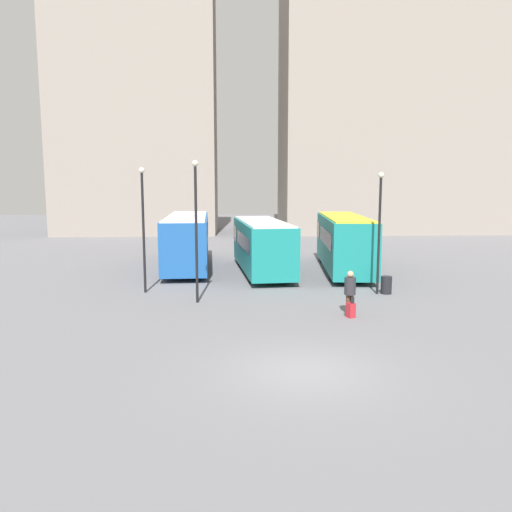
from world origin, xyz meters
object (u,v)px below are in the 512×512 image
object	(u,v)px
traveler	(350,289)
lamp_post_1	(379,223)
lamp_post_2	(196,221)
bus_0	(187,239)
suitcase	(351,310)
bus_1	(262,244)
bus_2	(343,241)
trash_bin	(386,285)
lamp_post_0	(143,220)

from	to	relation	value
traveler	lamp_post_1	distance (m)	4.96
traveler	lamp_post_2	xyz separation A→B (m)	(-6.30, 2.36, 2.59)
bus_0	suitcase	distance (m)	15.01
bus_1	bus_2	bearing A→B (deg)	-89.74
lamp_post_2	lamp_post_1	bearing A→B (deg)	9.24
bus_1	bus_2	distance (m)	5.08
bus_1	trash_bin	xyz separation A→B (m)	(5.63, -6.42, -1.26)
suitcase	lamp_post_2	xyz separation A→B (m)	(-6.23, 2.87, 3.34)
lamp_post_0	lamp_post_2	distance (m)	3.51
traveler	lamp_post_1	xyz separation A→B (m)	(2.24, 3.75, 2.35)
bus_0	lamp_post_2	xyz separation A→B (m)	(1.29, -10.03, 1.84)
bus_2	lamp_post_1	size ratio (longest dim) A/B	1.90
lamp_post_0	lamp_post_2	bearing A→B (deg)	-40.11
lamp_post_0	lamp_post_2	size ratio (longest dim) A/B	0.96
bus_0	trash_bin	bearing A→B (deg)	-132.58
suitcase	trash_bin	distance (m)	5.08
lamp_post_2	lamp_post_0	bearing A→B (deg)	139.89
traveler	trash_bin	size ratio (longest dim) A/B	2.09
lamp_post_2	trash_bin	xyz separation A→B (m)	(8.98, 1.39, -3.21)
bus_2	lamp_post_1	distance (m)	7.06
bus_2	suitcase	distance (m)	11.46
trash_bin	bus_2	bearing A→B (deg)	94.77
bus_2	suitcase	bearing A→B (deg)	174.33
suitcase	trash_bin	world-z (taller)	same
traveler	lamp_post_2	world-z (taller)	lamp_post_2
bus_1	lamp_post_2	xyz separation A→B (m)	(-3.35, -7.81, 1.95)
suitcase	lamp_post_1	world-z (taller)	lamp_post_1
lamp_post_2	bus_0	bearing A→B (deg)	97.30
traveler	lamp_post_0	bearing A→B (deg)	41.82
bus_0	lamp_post_0	bearing A→B (deg)	167.32
suitcase	lamp_post_1	bearing A→B (deg)	-49.39
bus_0	lamp_post_0	world-z (taller)	lamp_post_0
lamp_post_2	trash_bin	bearing A→B (deg)	8.82
traveler	trash_bin	xyz separation A→B (m)	(2.68, 3.76, -0.63)
bus_2	lamp_post_1	bearing A→B (deg)	-173.50
traveler	lamp_post_0	distance (m)	10.40
bus_1	suitcase	xyz separation A→B (m)	(2.88, -10.69, -1.39)
bus_2	lamp_post_2	xyz separation A→B (m)	(-8.40, -8.27, 1.82)
lamp_post_1	lamp_post_2	size ratio (longest dim) A/B	0.93
bus_1	lamp_post_0	xyz separation A→B (m)	(-6.03, -5.55, 1.83)
bus_1	bus_0	bearing A→B (deg)	59.50
bus_1	suitcase	distance (m)	11.16
bus_2	lamp_post_2	bearing A→B (deg)	139.92
bus_2	bus_0	bearing A→B (deg)	85.05
bus_2	lamp_post_2	world-z (taller)	lamp_post_2
bus_0	lamp_post_1	size ratio (longest dim) A/B	1.97
lamp_post_2	trash_bin	world-z (taller)	lamp_post_2
suitcase	lamp_post_2	bearing A→B (deg)	44.28
traveler	trash_bin	bearing A→B (deg)	-56.41
bus_0	lamp_post_2	world-z (taller)	lamp_post_2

